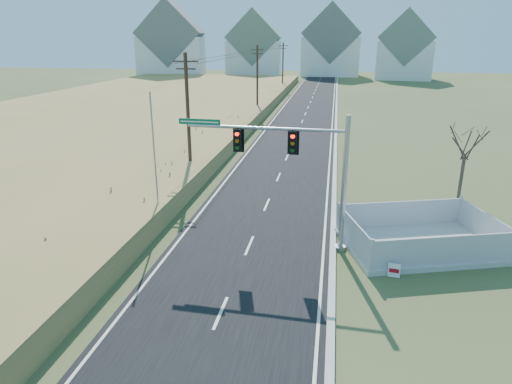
# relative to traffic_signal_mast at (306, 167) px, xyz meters

# --- Properties ---
(ground) EXTENTS (260.00, 260.00, 0.00)m
(ground) POSITION_rel_traffic_signal_mast_xyz_m (-2.66, -4.50, -4.16)
(ground) COLOR #3A4A24
(ground) RESTS_ON ground
(road) EXTENTS (8.00, 180.00, 0.06)m
(road) POSITION_rel_traffic_signal_mast_xyz_m (-2.66, 45.50, -4.13)
(road) COLOR black
(road) RESTS_ON ground
(curb) EXTENTS (0.30, 180.00, 0.18)m
(curb) POSITION_rel_traffic_signal_mast_xyz_m (1.49, 45.50, -4.07)
(curb) COLOR #B2AFA8
(curb) RESTS_ON ground
(reed_marsh) EXTENTS (38.00, 110.00, 1.30)m
(reed_marsh) POSITION_rel_traffic_signal_mast_xyz_m (-26.66, 35.50, -3.51)
(reed_marsh) COLOR tan
(reed_marsh) RESTS_ON ground
(utility_pole_near) EXTENTS (1.80, 0.26, 9.00)m
(utility_pole_near) POSITION_rel_traffic_signal_mast_xyz_m (-9.16, 10.50, 0.53)
(utility_pole_near) COLOR #422D1E
(utility_pole_near) RESTS_ON ground
(utility_pole_mid) EXTENTS (1.80, 0.26, 9.00)m
(utility_pole_mid) POSITION_rel_traffic_signal_mast_xyz_m (-9.16, 40.50, 0.53)
(utility_pole_mid) COLOR #422D1E
(utility_pole_mid) RESTS_ON ground
(utility_pole_far) EXTENTS (1.80, 0.26, 9.00)m
(utility_pole_far) POSITION_rel_traffic_signal_mast_xyz_m (-9.16, 70.50, 0.53)
(utility_pole_far) COLOR #422D1E
(utility_pole_far) RESTS_ON ground
(condo_nw) EXTENTS (17.69, 13.38, 19.05)m
(condo_nw) POSITION_rel_traffic_signal_mast_xyz_m (-40.66, 95.50, 3.55)
(condo_nw) COLOR white
(condo_nw) RESTS_ON ground
(condo_nnw) EXTENTS (14.93, 11.17, 17.03)m
(condo_nnw) POSITION_rel_traffic_signal_mast_xyz_m (-20.66, 103.50, 2.78)
(condo_nnw) COLOR white
(condo_nnw) RESTS_ON ground
(condo_n) EXTENTS (15.27, 10.20, 18.54)m
(condo_n) POSITION_rel_traffic_signal_mast_xyz_m (-0.66, 107.50, 3.45)
(condo_n) COLOR white
(condo_n) RESTS_ON ground
(condo_ne) EXTENTS (14.12, 10.51, 16.52)m
(condo_ne) POSITION_rel_traffic_signal_mast_xyz_m (17.34, 99.50, 2.68)
(condo_ne) COLOR white
(condo_ne) RESTS_ON ground
(traffic_signal_mast) EXTENTS (8.40, 0.68, 6.69)m
(traffic_signal_mast) POSITION_rel_traffic_signal_mast_xyz_m (0.00, 0.00, 0.00)
(traffic_signal_mast) COLOR #9EA0A5
(traffic_signal_mast) RESTS_ON ground
(fence_enclosure) EXTENTS (8.35, 6.86, 1.66)m
(fence_enclosure) POSITION_rel_traffic_signal_mast_xyz_m (5.71, 0.77, -3.85)
(fence_enclosure) COLOR #B7B5AD
(fence_enclosure) RESTS_ON ground
(open_sign) EXTENTS (0.52, 0.14, 0.65)m
(open_sign) POSITION_rel_traffic_signal_mast_xyz_m (4.15, -2.50, -3.81)
(open_sign) COLOR white
(open_sign) RESTS_ON ground
(flagpole) EXTENTS (0.33, 0.33, 7.38)m
(flagpole) POSITION_rel_traffic_signal_mast_xyz_m (-8.16, 1.42, -1.21)
(flagpole) COLOR #B7B5AD
(flagpole) RESTS_ON ground
(bare_tree) EXTENTS (2.24, 2.24, 5.93)m
(bare_tree) POSITION_rel_traffic_signal_mast_xyz_m (8.22, 4.30, 0.62)
(bare_tree) COLOR #4C3F33
(bare_tree) RESTS_ON ground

